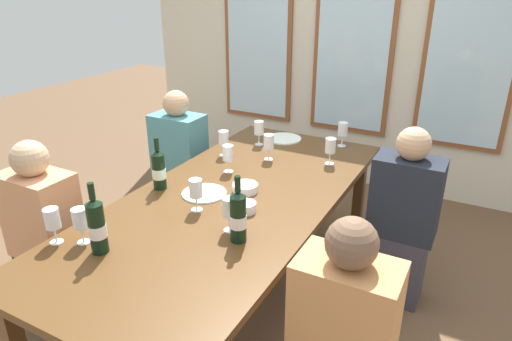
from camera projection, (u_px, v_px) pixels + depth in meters
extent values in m
plane|color=brown|center=(234.00, 305.00, 2.79)|extent=(12.00, 12.00, 0.00)
cube|color=beige|center=(356.00, 26.00, 3.96)|extent=(4.26, 0.06, 2.90)
cube|color=brown|center=(258.00, 22.00, 4.33)|extent=(0.72, 0.03, 1.88)
cube|color=silver|center=(257.00, 22.00, 4.32)|extent=(0.64, 0.01, 1.80)
cube|color=brown|center=(355.00, 27.00, 3.92)|extent=(0.72, 0.03, 1.88)
cube|color=silver|center=(354.00, 27.00, 3.91)|extent=(0.64, 0.01, 1.80)
cube|color=brown|center=(475.00, 33.00, 3.51)|extent=(0.72, 0.03, 1.88)
cube|color=silver|center=(474.00, 33.00, 3.50)|extent=(0.64, 0.01, 1.80)
cube|color=#523419|center=(231.00, 201.00, 2.51)|extent=(1.06, 2.36, 0.04)
cube|color=#523419|center=(255.00, 176.00, 3.72)|extent=(0.07, 0.07, 0.70)
cube|color=#523419|center=(358.00, 199.00, 3.34)|extent=(0.07, 0.07, 0.70)
cylinder|color=white|center=(284.00, 139.00, 3.38)|extent=(0.26, 0.26, 0.01)
cylinder|color=white|center=(204.00, 193.00, 2.53)|extent=(0.25, 0.25, 0.01)
cylinder|color=black|center=(97.00, 228.00, 1.97)|extent=(0.07, 0.07, 0.24)
cone|color=black|center=(93.00, 202.00, 1.91)|extent=(0.07, 0.07, 0.02)
cylinder|color=black|center=(91.00, 191.00, 1.89)|extent=(0.03, 0.03, 0.08)
cylinder|color=silver|center=(98.00, 231.00, 1.97)|extent=(0.08, 0.08, 0.06)
cylinder|color=black|center=(159.00, 172.00, 2.57)|extent=(0.07, 0.08, 0.21)
cone|color=black|center=(157.00, 152.00, 2.52)|extent=(0.07, 0.08, 0.02)
cylinder|color=black|center=(156.00, 144.00, 2.50)|extent=(0.03, 0.03, 0.08)
cylinder|color=silver|center=(159.00, 173.00, 2.57)|extent=(0.08, 0.08, 0.06)
cylinder|color=black|center=(238.00, 219.00, 2.05)|extent=(0.07, 0.07, 0.23)
cone|color=black|center=(238.00, 194.00, 2.00)|extent=(0.07, 0.07, 0.02)
cylinder|color=black|center=(238.00, 184.00, 1.98)|extent=(0.03, 0.03, 0.08)
cylinder|color=white|center=(238.00, 221.00, 2.06)|extent=(0.08, 0.08, 0.06)
cylinder|color=white|center=(245.00, 188.00, 2.56)|extent=(0.15, 0.15, 0.05)
cylinder|color=white|center=(245.00, 207.00, 2.34)|extent=(0.11, 0.11, 0.05)
cylinder|color=white|center=(197.00, 210.00, 2.36)|extent=(0.06, 0.06, 0.00)
cylinder|color=white|center=(197.00, 203.00, 2.35)|extent=(0.01, 0.01, 0.07)
cylinder|color=white|center=(196.00, 188.00, 2.31)|extent=(0.07, 0.07, 0.09)
cylinder|color=white|center=(57.00, 242.00, 2.08)|extent=(0.06, 0.06, 0.00)
cylinder|color=white|center=(55.00, 235.00, 2.06)|extent=(0.01, 0.01, 0.07)
cylinder|color=white|center=(52.00, 218.00, 2.03)|extent=(0.07, 0.07, 0.09)
cylinder|color=white|center=(224.00, 155.00, 3.07)|extent=(0.06, 0.06, 0.00)
cylinder|color=white|center=(224.00, 150.00, 3.06)|extent=(0.01, 0.01, 0.07)
cylinder|color=white|center=(224.00, 138.00, 3.03)|extent=(0.07, 0.07, 0.09)
cylinder|color=white|center=(259.00, 144.00, 3.27)|extent=(0.06, 0.06, 0.00)
cylinder|color=white|center=(259.00, 139.00, 3.26)|extent=(0.01, 0.01, 0.07)
cylinder|color=white|center=(259.00, 128.00, 3.22)|extent=(0.07, 0.07, 0.09)
cylinder|color=white|center=(342.00, 146.00, 3.25)|extent=(0.06, 0.06, 0.00)
cylinder|color=white|center=(342.00, 140.00, 3.23)|extent=(0.01, 0.01, 0.07)
cylinder|color=white|center=(343.00, 129.00, 3.20)|extent=(0.07, 0.07, 0.09)
cylinder|color=beige|center=(343.00, 133.00, 3.21)|extent=(0.06, 0.06, 0.04)
cylinder|color=white|center=(84.00, 242.00, 2.08)|extent=(0.06, 0.06, 0.00)
cylinder|color=white|center=(83.00, 235.00, 2.06)|extent=(0.01, 0.01, 0.07)
cylinder|color=white|center=(80.00, 218.00, 2.03)|extent=(0.07, 0.07, 0.09)
cylinder|color=white|center=(329.00, 164.00, 2.94)|extent=(0.06, 0.06, 0.00)
cylinder|color=white|center=(330.00, 158.00, 2.92)|extent=(0.01, 0.01, 0.07)
cylinder|color=white|center=(331.00, 146.00, 2.89)|extent=(0.07, 0.07, 0.09)
cylinder|color=beige|center=(330.00, 149.00, 2.90)|extent=(0.06, 0.06, 0.04)
cylinder|color=white|center=(230.00, 230.00, 2.17)|extent=(0.06, 0.06, 0.00)
cylinder|color=white|center=(230.00, 223.00, 2.16)|extent=(0.01, 0.01, 0.07)
cylinder|color=white|center=(229.00, 207.00, 2.13)|extent=(0.07, 0.07, 0.09)
cylinder|color=white|center=(229.00, 171.00, 2.82)|extent=(0.06, 0.06, 0.00)
cylinder|color=white|center=(228.00, 166.00, 2.81)|extent=(0.01, 0.01, 0.07)
cylinder|color=white|center=(228.00, 153.00, 2.77)|extent=(0.07, 0.07, 0.09)
cylinder|color=#590C19|center=(228.00, 157.00, 2.78)|extent=(0.06, 0.06, 0.03)
cylinder|color=white|center=(269.00, 159.00, 3.01)|extent=(0.06, 0.06, 0.00)
cylinder|color=white|center=(269.00, 154.00, 2.99)|extent=(0.01, 0.01, 0.07)
cylinder|color=white|center=(269.00, 142.00, 2.96)|extent=(0.07, 0.07, 0.09)
cube|color=#273039|center=(57.00, 286.00, 2.60)|extent=(0.32, 0.24, 0.45)
cube|color=tan|center=(42.00, 215.00, 2.42)|extent=(0.38, 0.24, 0.48)
sphere|color=tan|center=(30.00, 159.00, 2.29)|extent=(0.19, 0.19, 0.19)
cube|color=tan|center=(344.00, 317.00, 1.70)|extent=(0.38, 0.24, 0.48)
sphere|color=brown|center=(352.00, 243.00, 1.57)|extent=(0.19, 0.19, 0.19)
cube|color=#3A3740|center=(183.00, 201.00, 3.57)|extent=(0.32, 0.24, 0.45)
cube|color=teal|center=(179.00, 146.00, 3.39)|extent=(0.38, 0.24, 0.48)
sphere|color=tan|center=(176.00, 103.00, 3.26)|extent=(0.19, 0.19, 0.19)
cube|color=#373542|center=(396.00, 264.00, 2.80)|extent=(0.32, 0.24, 0.45)
cube|color=#1E232E|center=(406.00, 197.00, 2.61)|extent=(0.38, 0.24, 0.48)
sphere|color=tan|center=(414.00, 144.00, 2.48)|extent=(0.19, 0.19, 0.19)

